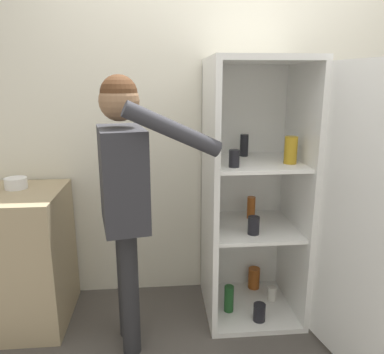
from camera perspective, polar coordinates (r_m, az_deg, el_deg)
The scene contains 5 objects.
wall_back at distance 2.77m, azimuth 4.53°, elevation 7.83°, with size 7.00×0.06×2.55m.
refrigerator at distance 2.48m, azimuth 12.00°, elevation -3.17°, with size 0.81×1.26×1.73m.
person at distance 2.13m, azimuth -10.23°, elevation -0.98°, with size 0.70×0.55×1.63m.
counter at distance 2.79m, azimuth -25.57°, elevation -11.13°, with size 0.68×0.62×0.91m.
bowl at distance 2.69m, azimuth -25.24°, elevation -0.85°, with size 0.14×0.14×0.07m.
Camera 1 is at (-0.46, -1.73, 1.60)m, focal length 35.00 mm.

